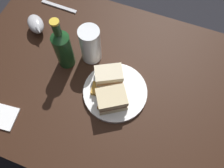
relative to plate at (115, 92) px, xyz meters
The scene contains 16 objects.
ground_plane 0.72m from the plate, 138.16° to the left, with size 6.00×6.00×0.00m, color black.
dining_table 0.37m from the plate, 138.16° to the left, with size 1.20×0.81×0.71m, color black.
plate is the anchor object (origin of this frame).
sandwich_half_left 0.07m from the plate, 141.29° to the left, with size 0.12×0.11×0.07m.
sandwich_half_right 0.07m from the plate, 84.80° to the right, with size 0.13×0.12×0.07m.
potato_wedge_front 0.04m from the plate, 135.61° to the right, with size 0.05×0.02×0.02m, color #AD702D.
potato_wedge_middle 0.08m from the plate, 164.19° to the right, with size 0.05×0.02×0.02m, color gold.
potato_wedge_back 0.04m from the plate, 156.52° to the right, with size 0.04×0.02×0.02m, color gold.
potato_wedge_left_edge 0.04m from the plate, 111.50° to the right, with size 0.05×0.02×0.02m, color gold.
potato_wedge_right_edge 0.06m from the plate, 140.00° to the right, with size 0.05×0.02×0.02m, color #AD702D.
potato_wedge_stray 0.08m from the plate, 108.68° to the right, with size 0.04×0.02×0.02m, color #B77F33.
pint_glass 0.20m from the plate, 140.83° to the left, with size 0.08×0.08×0.17m.
gravy_boat 0.46m from the plate, 159.21° to the left, with size 0.12×0.12×0.06m.
cider_bottle 0.26m from the plate, 165.40° to the left, with size 0.07×0.07×0.25m.
napkin 0.44m from the plate, 146.08° to the right, with size 0.11×0.09×0.01m, color white.
fork 0.51m from the plate, 141.69° to the left, with size 0.18×0.02×0.01m, color silver.
Camera 1 is at (0.16, -0.38, 1.55)m, focal length 37.66 mm.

